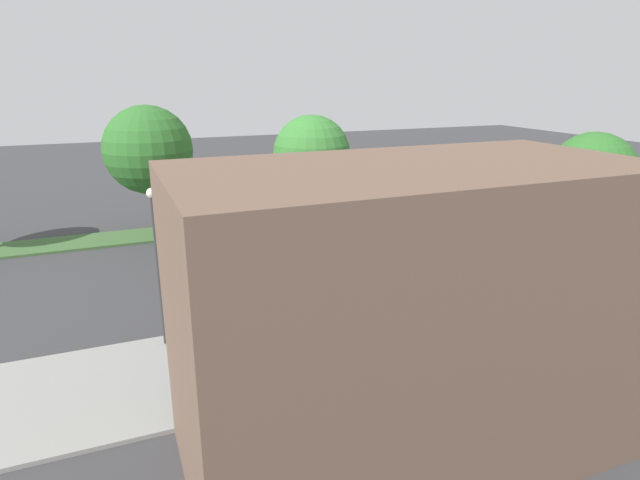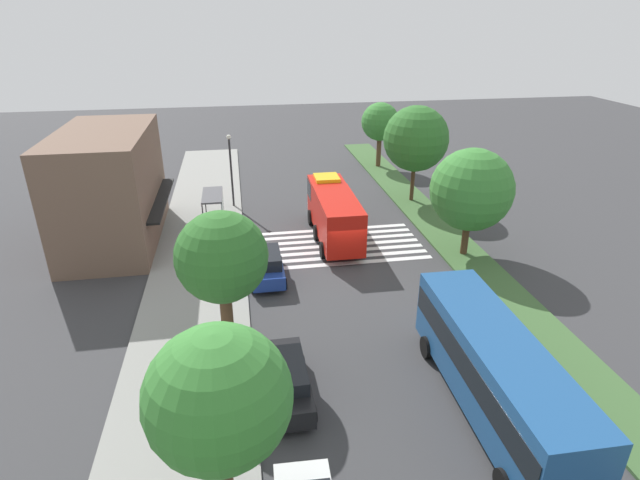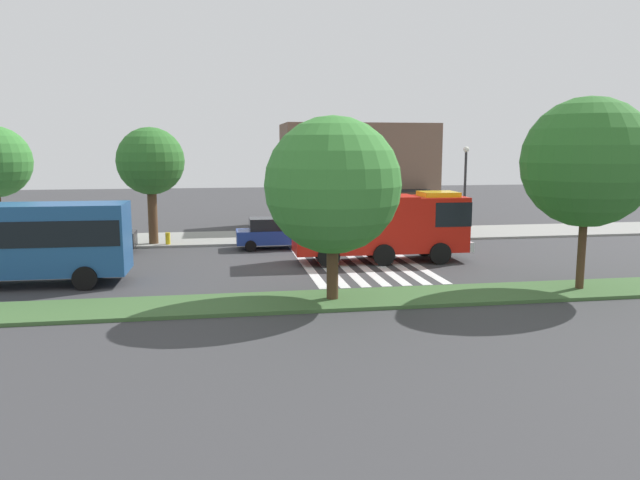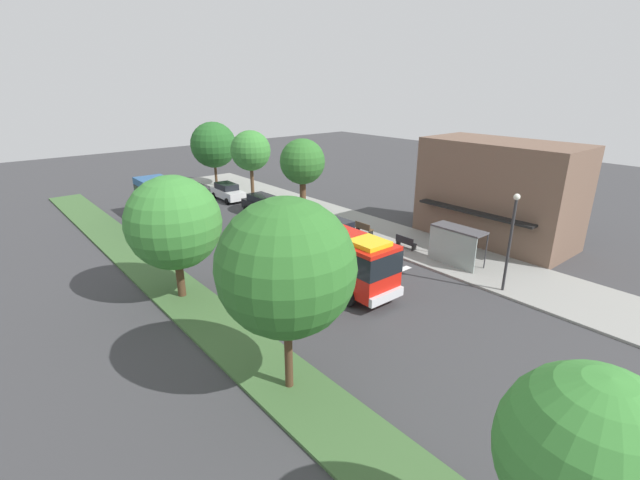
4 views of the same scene
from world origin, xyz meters
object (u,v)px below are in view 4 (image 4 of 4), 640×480
object	(u,v)px
bus_stop_shelter	(455,239)
fire_hydrant	(305,215)
bench_west_of_shelter	(364,228)
parked_car_east	(337,231)
sidewalk_tree_center	(302,162)
sidewalk_tree_west	(251,151)
street_lamp	(511,234)
bench_near_shelter	(406,242)
sidewalk_tree_far_west	(213,145)
median_tree_far_west	(174,223)
parked_car_west	(228,192)
parked_car_mid	(263,204)
transit_bus	(170,202)
median_tree_west	(286,268)
median_tree_center	(590,457)
fire_truck	(335,254)

from	to	relation	value
bus_stop_shelter	fire_hydrant	distance (m)	14.57
bench_west_of_shelter	parked_car_east	bearing A→B (deg)	-90.49
sidewalk_tree_center	sidewalk_tree_west	bearing A→B (deg)	-180.00
street_lamp	sidewalk_tree_center	xyz separation A→B (m)	(-19.45, 0.40, 1.43)
bench_near_shelter	sidewalk_tree_far_west	size ratio (longest dim) A/B	0.22
bus_stop_shelter	median_tree_far_west	distance (m)	17.47
bench_near_shelter	parked_car_west	bearing A→B (deg)	-172.36
parked_car_mid	bench_west_of_shelter	bearing A→B (deg)	15.06
bench_west_of_shelter	sidewalk_tree_center	size ratio (longest dim) A/B	0.23
parked_car_west	transit_bus	world-z (taller)	transit_bus
bench_west_of_shelter	median_tree_west	xyz separation A→B (m)	(11.31, -15.66, 4.66)
bus_stop_shelter	sidewalk_tree_far_west	world-z (taller)	sidewalk_tree_far_west
sidewalk_tree_far_west	median_tree_center	bearing A→B (deg)	-18.36
sidewalk_tree_far_west	sidewalk_tree_center	xyz separation A→B (m)	(16.63, 0.00, 0.21)
bench_west_of_shelter	bus_stop_shelter	bearing A→B (deg)	0.21
parked_car_east	bench_west_of_shelter	distance (m)	2.87
fire_truck	bus_stop_shelter	distance (m)	8.42
parked_car_mid	median_tree_far_west	distance (m)	17.41
parked_car_mid	sidewalk_tree_west	bearing A→B (deg)	157.20
fire_truck	median_tree_far_west	bearing A→B (deg)	-117.98
bench_near_shelter	median_tree_west	distance (m)	17.79
parked_car_west	median_tree_west	world-z (taller)	median_tree_west
transit_bus	bus_stop_shelter	distance (m)	23.26
bus_stop_shelter	parked_car_east	bearing A→B (deg)	-160.85
bench_west_of_shelter	sidewalk_tree_far_west	distance (m)	24.06
parked_car_mid	bus_stop_shelter	size ratio (longest dim) A/B	1.35
sidewalk_tree_far_west	parked_car_east	bearing A→B (deg)	-5.31
sidewalk_tree_far_west	median_tree_west	distance (m)	38.08
parked_car_west	parked_car_east	bearing A→B (deg)	2.18
sidewalk_tree_far_west	bus_stop_shelter	bearing A→B (deg)	1.22
parked_car_mid	bus_stop_shelter	world-z (taller)	bus_stop_shelter
sidewalk_tree_west	fire_hydrant	world-z (taller)	sidewalk_tree_west
parked_car_east	sidewalk_tree_center	size ratio (longest dim) A/B	0.65
bus_stop_shelter	sidewalk_tree_center	distance (m)	15.65
transit_bus	median_tree_far_west	xyz separation A→B (m)	(13.38, -4.94, 2.38)
median_tree_far_west	median_tree_center	size ratio (longest dim) A/B	1.09
fire_hydrant	median_tree_west	bearing A→B (deg)	-39.65
parked_car_mid	parked_car_west	bearing A→B (deg)	179.48
bench_near_shelter	sidewalk_tree_center	bearing A→B (deg)	-176.71
street_lamp	sidewalk_tree_west	size ratio (longest dim) A/B	0.83
street_lamp	parked_car_west	bearing A→B (deg)	-176.49
median_tree_far_west	sidewalk_tree_west	bearing A→B (deg)	137.92
median_tree_far_west	median_tree_center	bearing A→B (deg)	-0.00
sidewalk_tree_west	bus_stop_shelter	bearing A→B (deg)	1.63
street_lamp	parked_car_mid	bearing A→B (deg)	-175.45
transit_bus	sidewalk_tree_center	world-z (taller)	sidewalk_tree_center
bus_stop_shelter	median_tree_center	size ratio (longest dim) A/B	0.55
sidewalk_tree_far_west	fire_hydrant	world-z (taller)	sidewalk_tree_far_west
median_tree_west	median_tree_center	xyz separation A→B (m)	(10.24, -0.00, -0.68)
bench_near_shelter	median_tree_far_west	world-z (taller)	median_tree_far_west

